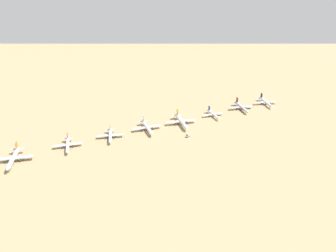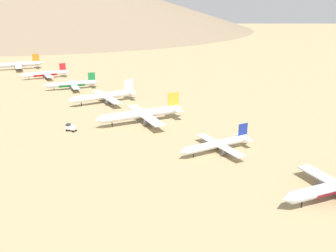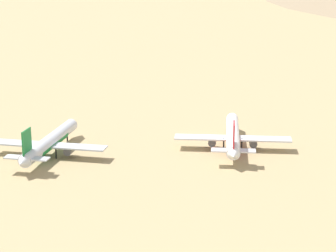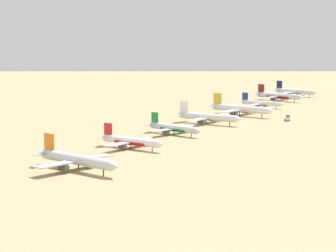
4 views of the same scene
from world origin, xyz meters
The scene contains 10 objects.
ground_plane centered at (0.00, 0.00, 0.00)m, with size 2182.12×2182.12×0.00m, color tan.
parked_jet_0 centered at (24.25, -182.69, 4.76)m, with size 48.86×39.94×14.12m.
parked_jet_1 centered at (12.09, -126.41, 3.92)m, with size 40.87×33.25×11.78m.
parked_jet_2 centered at (5.47, -75.37, 3.88)m, with size 40.22×32.96×11.67m.
parked_jet_3 centered at (-0.13, -25.97, 4.62)m, with size 47.56×38.56×13.74m.
parked_jet_4 centered at (-1.57, 23.15, 5.04)m, with size 51.95×42.34×14.98m.
parked_jet_5 centered at (-10.45, 77.26, 3.72)m, with size 38.29×31.09×11.05m.
parked_jet_6 centered at (-19.44, 130.84, 4.48)m, with size 46.61×38.10×13.47m.
parked_jet_7 centered at (-24.34, 179.27, 4.46)m, with size 45.62×37.42×13.26m.
service_truck centered at (36.43, 15.89, 2.08)m, with size 5.10×5.65×3.90m.
Camera 4 is at (207.35, -400.33, 58.13)m, focal length 73.17 mm.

